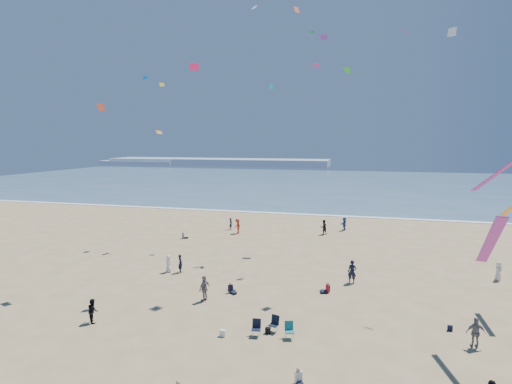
# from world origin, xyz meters

# --- Properties ---
(ground) EXTENTS (220.00, 220.00, 0.00)m
(ground) POSITION_xyz_m (0.00, 0.00, 0.00)
(ground) COLOR tan
(ground) RESTS_ON ground
(ocean) EXTENTS (220.00, 100.00, 0.06)m
(ocean) POSITION_xyz_m (0.00, 95.00, 0.03)
(ocean) COLOR #476B84
(ocean) RESTS_ON ground
(surf_line) EXTENTS (220.00, 1.20, 0.08)m
(surf_line) POSITION_xyz_m (0.00, 45.00, 0.04)
(surf_line) COLOR white
(surf_line) RESTS_ON ground
(headland_far) EXTENTS (110.00, 20.00, 3.20)m
(headland_far) POSITION_xyz_m (-60.00, 170.00, 1.60)
(headland_far) COLOR #7A8EA8
(headland_far) RESTS_ON ground
(headland_near) EXTENTS (40.00, 14.00, 2.00)m
(headland_near) POSITION_xyz_m (-100.00, 165.00, 1.00)
(headland_near) COLOR #7A8EA8
(headland_near) RESTS_ON ground
(standing_flyers) EXTENTS (28.87, 40.88, 1.93)m
(standing_flyers) POSITION_xyz_m (4.55, 15.25, 0.88)
(standing_flyers) COLOR #38509A
(standing_flyers) RESTS_ON ground
(seated_group) EXTENTS (19.34, 28.82, 0.84)m
(seated_group) POSITION_xyz_m (0.33, 9.06, 0.42)
(seated_group) COLOR silver
(seated_group) RESTS_ON ground
(chair_cluster) EXTENTS (2.71, 1.51, 1.00)m
(chair_cluster) POSITION_xyz_m (4.01, 4.32, 0.50)
(chair_cluster) COLOR black
(chair_cluster) RESTS_ON ground
(white_tote) EXTENTS (0.35, 0.20, 0.40)m
(white_tote) POSITION_xyz_m (1.10, 3.48, 0.20)
(white_tote) COLOR white
(white_tote) RESTS_ON ground
(black_backpack) EXTENTS (0.30, 0.22, 0.38)m
(black_backpack) POSITION_xyz_m (3.65, 4.51, 0.19)
(black_backpack) COLOR black
(black_backpack) RESTS_ON ground
(navy_bag) EXTENTS (0.28, 0.18, 0.34)m
(navy_bag) POSITION_xyz_m (14.53, 7.70, 0.17)
(navy_bag) COLOR black
(navy_bag) RESTS_ON ground
(kites_aloft) EXTENTS (42.25, 40.47, 29.23)m
(kites_aloft) POSITION_xyz_m (9.00, 12.27, 14.84)
(kites_aloft) COLOR yellow
(kites_aloft) RESTS_ON ground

